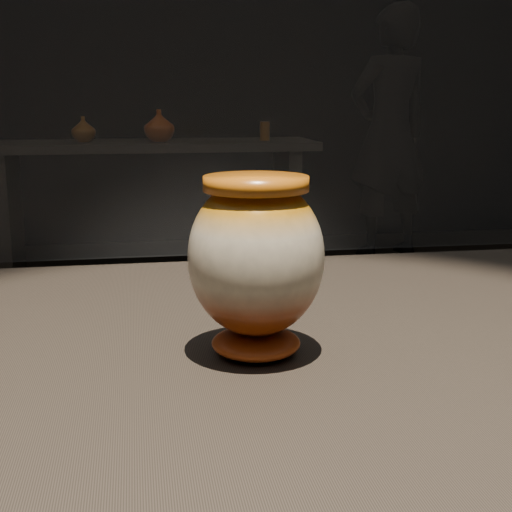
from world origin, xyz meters
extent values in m
cube|color=black|center=(0.00, 5.00, 1.60)|extent=(8.00, 3.20, 0.04)
cube|color=black|center=(0.00, 0.00, 0.88)|extent=(2.00, 0.80, 0.05)
ellipsoid|color=maroon|center=(0.09, -0.06, 0.91)|extent=(0.11, 0.11, 0.03)
ellipsoid|color=beige|center=(0.09, -0.06, 1.01)|extent=(0.16, 0.16, 0.17)
cylinder|color=#C57C12|center=(0.09, -0.06, 1.09)|extent=(0.12, 0.12, 0.02)
cube|color=black|center=(0.06, 3.62, 0.88)|extent=(2.00, 0.60, 0.05)
cube|color=black|center=(-0.79, 3.62, 0.42)|extent=(0.08, 0.50, 0.85)
cube|color=black|center=(0.91, 3.62, 0.42)|extent=(0.08, 0.50, 0.85)
imported|color=#924E15|center=(-0.33, 3.61, 0.97)|extent=(0.20, 0.20, 0.15)
imported|color=maroon|center=(0.12, 3.58, 0.99)|extent=(0.18, 0.18, 0.19)
cylinder|color=#924E15|center=(0.76, 3.57, 0.96)|extent=(0.06, 0.06, 0.11)
imported|color=black|center=(1.80, 4.21, 0.90)|extent=(0.75, 0.59, 1.81)
camera|label=1|loc=(-0.03, -0.78, 1.18)|focal=50.00mm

